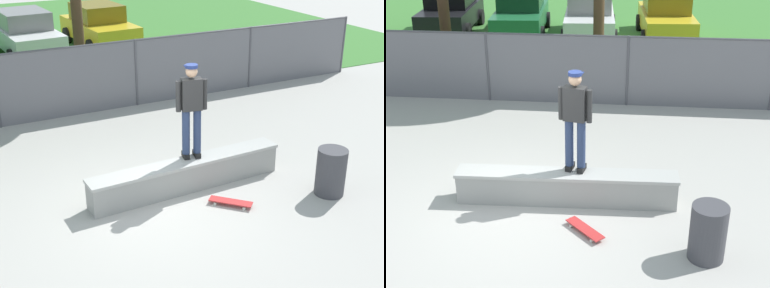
% 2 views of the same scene
% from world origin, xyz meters
% --- Properties ---
extents(ground_plane, '(80.00, 80.00, 0.00)m').
position_xyz_m(ground_plane, '(0.00, 0.00, 0.00)').
color(ground_plane, '#ADAAA3').
extents(grass_strip, '(30.39, 20.00, 0.02)m').
position_xyz_m(grass_strip, '(0.00, 15.83, 0.01)').
color(grass_strip, '#3D7A33').
rests_on(grass_strip, ground).
extents(concrete_ledge, '(3.98, 0.62, 0.60)m').
position_xyz_m(concrete_ledge, '(0.86, 0.51, 0.30)').
color(concrete_ledge, '#999993').
rests_on(concrete_ledge, ground).
extents(skateboarder, '(0.59, 0.35, 1.84)m').
position_xyz_m(skateboarder, '(1.01, 0.61, 1.63)').
color(skateboarder, black).
rests_on(skateboarder, concrete_ledge).
extents(skateboard, '(0.70, 0.71, 0.09)m').
position_xyz_m(skateboard, '(1.28, -0.44, 0.07)').
color(skateboard, red).
rests_on(skateboard, ground).
extents(chainlink_fence, '(18.46, 0.07, 1.85)m').
position_xyz_m(chainlink_fence, '(0.00, 5.53, 1.01)').
color(chainlink_fence, '#4C4C51').
rests_on(chainlink_fence, ground).
extents(car_black, '(2.25, 4.32, 1.66)m').
position_xyz_m(car_black, '(-5.28, 13.07, 0.84)').
color(car_black, black).
rests_on(car_black, ground).
extents(car_green, '(2.25, 4.32, 1.66)m').
position_xyz_m(car_green, '(-2.41, 12.83, 0.84)').
color(car_green, '#1E6638').
rests_on(car_green, ground).
extents(car_white, '(2.25, 4.32, 1.66)m').
position_xyz_m(car_white, '(0.28, 12.63, 0.84)').
color(car_white, silver).
rests_on(car_white, ground).
extents(car_yellow, '(2.25, 4.32, 1.66)m').
position_xyz_m(car_yellow, '(3.17, 12.83, 0.84)').
color(car_yellow, gold).
rests_on(car_yellow, ground).
extents(trash_bin, '(0.56, 0.56, 0.91)m').
position_xyz_m(trash_bin, '(3.18, -0.91, 0.46)').
color(trash_bin, '#3F3F44').
rests_on(trash_bin, ground).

